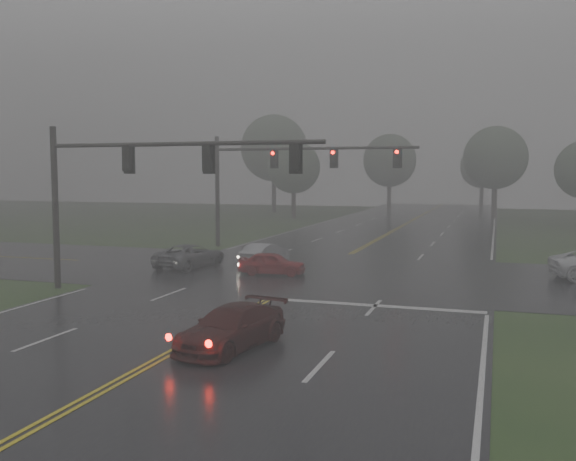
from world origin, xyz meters
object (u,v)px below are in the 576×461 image
(sedan_maroon, at_px, (232,349))
(signal_gantry_near, at_px, (130,176))
(car_grey, at_px, (190,268))
(sedan_silver, at_px, (265,265))
(sedan_red, at_px, (272,275))
(signal_gantry_far, at_px, (276,169))

(sedan_maroon, height_order, signal_gantry_near, signal_gantry_near)
(sedan_maroon, relative_size, car_grey, 0.92)
(sedan_silver, bearing_deg, sedan_maroon, 115.51)
(sedan_red, height_order, sedan_silver, sedan_silver)
(sedan_silver, height_order, signal_gantry_far, signal_gantry_far)
(sedan_maroon, distance_m, signal_gantry_near, 11.67)
(sedan_red, bearing_deg, sedan_maroon, -172.26)
(signal_gantry_near, distance_m, signal_gantry_far, 17.84)
(sedan_silver, height_order, car_grey, car_grey)
(signal_gantry_near, relative_size, signal_gantry_far, 0.89)
(sedan_maroon, height_order, sedan_silver, sedan_maroon)
(sedan_maroon, distance_m, sedan_silver, 17.72)
(sedan_silver, relative_size, signal_gantry_near, 0.29)
(sedan_maroon, xyz_separation_m, signal_gantry_near, (-7.76, 7.02, 5.18))
(sedan_red, bearing_deg, signal_gantry_near, 140.65)
(sedan_silver, relative_size, car_grey, 0.80)
(sedan_silver, distance_m, signal_gantry_near, 11.49)
(car_grey, bearing_deg, sedan_silver, -137.96)
(sedan_maroon, bearing_deg, signal_gantry_far, 117.50)
(signal_gantry_far, bearing_deg, sedan_silver, -75.54)
(car_grey, distance_m, signal_gantry_far, 11.73)
(signal_gantry_near, xyz_separation_m, signal_gantry_far, (0.55, 17.83, 0.38))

